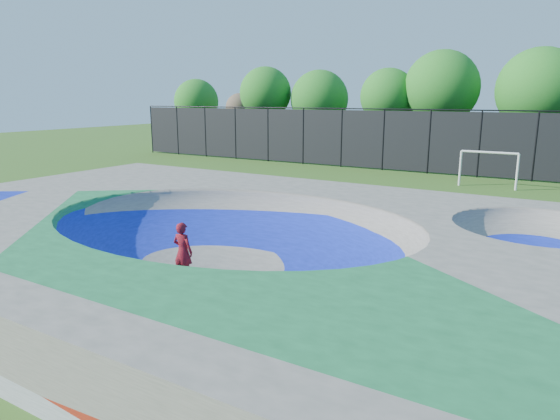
# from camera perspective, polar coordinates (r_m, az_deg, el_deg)

# --- Properties ---
(ground) EXTENTS (120.00, 120.00, 0.00)m
(ground) POSITION_cam_1_polar(r_m,az_deg,el_deg) (14.39, -5.69, -6.62)
(ground) COLOR #2C5317
(ground) RESTS_ON ground
(skate_deck) EXTENTS (22.00, 14.00, 1.50)m
(skate_deck) POSITION_cam_1_polar(r_m,az_deg,el_deg) (14.16, -5.76, -3.76)
(skate_deck) COLOR gray
(skate_deck) RESTS_ON ground
(skater) EXTENTS (0.60, 0.42, 1.59)m
(skater) POSITION_cam_1_polar(r_m,az_deg,el_deg) (13.41, -11.04, -4.69)
(skater) COLOR red
(skater) RESTS_ON ground
(skateboard) EXTENTS (0.80, 0.31, 0.05)m
(skateboard) POSITION_cam_1_polar(r_m,az_deg,el_deg) (13.66, -10.90, -7.76)
(skateboard) COLOR black
(skateboard) RESTS_ON ground
(soccer_goal) EXTENTS (2.97, 0.12, 1.96)m
(soccer_goal) POSITION_cam_1_polar(r_m,az_deg,el_deg) (28.84, 22.74, 5.02)
(soccer_goal) COLOR silver
(soccer_goal) RESTS_ON ground
(fence) EXTENTS (48.09, 0.09, 4.04)m
(fence) POSITION_cam_1_polar(r_m,az_deg,el_deg) (32.99, 16.69, 7.62)
(fence) COLOR black
(fence) RESTS_ON ground
(treeline) EXTENTS (51.92, 6.73, 8.08)m
(treeline) POSITION_cam_1_polar(r_m,az_deg,el_deg) (36.76, 26.04, 11.90)
(treeline) COLOR #4C3826
(treeline) RESTS_ON ground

